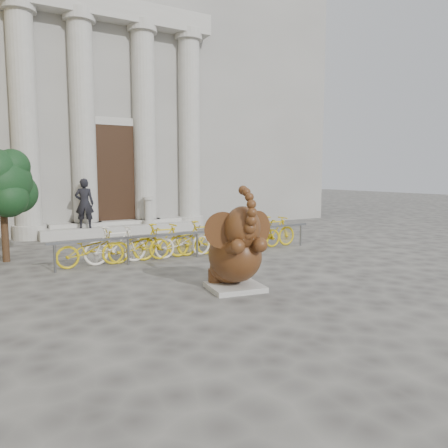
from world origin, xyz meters
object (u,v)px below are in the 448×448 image
bike_rack (193,238)px  pedestrian (84,203)px  elephant_statue (236,253)px  tree (3,184)px

bike_rack → pedestrian: bearing=109.8°
elephant_statue → bike_rack: 3.89m
bike_rack → pedestrian: 5.45m
bike_rack → pedestrian: (-1.83, 5.07, 0.76)m
bike_rack → tree: (-4.65, 1.76, 1.58)m
elephant_statue → tree: bearing=133.4°
bike_rack → pedestrian: size_ratio=4.42×
pedestrian → tree: bearing=68.4°
elephant_statue → pedestrian: 8.91m
bike_rack → tree: bearing=159.3°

